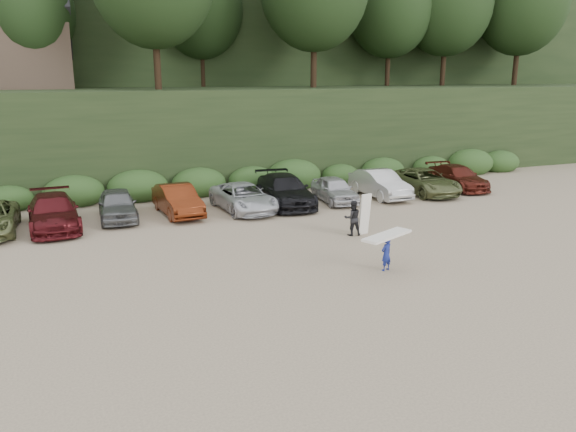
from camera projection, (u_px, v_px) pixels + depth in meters
name	position (u px, v px, depth m)	size (l,w,h in m)	color
ground	(340.00, 266.00, 20.81)	(120.00, 120.00, 0.00)	tan
hillside_backdrop	(155.00, 25.00, 50.21)	(90.00, 41.50, 28.00)	black
parked_cars	(224.00, 197.00, 28.96)	(33.98, 5.99, 1.62)	#B2B3B7
child_surfer	(387.00, 246.00, 20.14)	(2.33, 1.51, 1.36)	navy
adult_surfer	(354.00, 218.00, 24.62)	(1.26, 0.72, 1.85)	black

